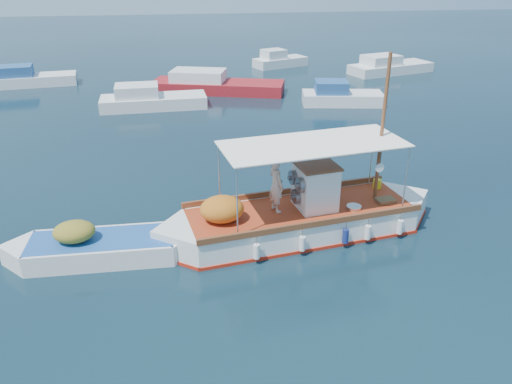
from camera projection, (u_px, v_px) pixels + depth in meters
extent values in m
plane|color=black|center=(289.00, 229.00, 18.59)|extent=(160.00, 160.00, 0.00)
cube|color=white|center=(300.00, 223.00, 18.17)|extent=(8.37, 3.92, 1.18)
cube|color=white|center=(191.00, 241.00, 17.06)|extent=(2.65, 2.65, 1.18)
cube|color=white|center=(396.00, 208.00, 19.29)|extent=(2.65, 2.65, 1.18)
cube|color=#AE2210|center=(299.00, 232.00, 18.33)|extent=(8.49, 4.03, 0.19)
cube|color=#A23619|center=(300.00, 210.00, 17.93)|extent=(8.33, 3.71, 0.06)
cube|color=brown|center=(287.00, 191.00, 19.04)|extent=(8.06, 1.40, 0.21)
cube|color=brown|center=(316.00, 224.00, 16.71)|extent=(8.06, 1.40, 0.21)
cube|color=white|center=(315.00, 187.00, 17.73)|extent=(1.49, 1.58, 1.61)
cube|color=brown|center=(316.00, 165.00, 17.37)|extent=(1.62, 1.70, 0.06)
cylinder|color=slate|center=(301.00, 185.00, 17.10)|extent=(0.32, 0.57, 0.54)
cylinder|color=slate|center=(294.00, 177.00, 17.70)|extent=(0.32, 0.57, 0.54)
cylinder|color=slate|center=(297.00, 196.00, 17.65)|extent=(0.32, 0.57, 0.54)
cylinder|color=brown|center=(382.00, 130.00, 17.61)|extent=(0.15, 0.15, 5.36)
cylinder|color=brown|center=(359.00, 144.00, 17.56)|extent=(1.92, 0.39, 0.09)
cylinder|color=silver|center=(219.00, 175.00, 17.69)|extent=(0.05, 0.05, 2.41)
cylinder|color=silver|center=(237.00, 203.00, 15.65)|extent=(0.05, 0.05, 2.41)
cylinder|color=silver|center=(372.00, 156.00, 19.38)|extent=(0.05, 0.05, 2.41)
cylinder|color=silver|center=(406.00, 179.00, 17.34)|extent=(0.05, 0.05, 2.41)
cube|color=white|center=(313.00, 144.00, 16.99)|extent=(6.66, 3.55, 0.04)
ellipsoid|color=#BF681C|center=(222.00, 209.00, 16.93)|extent=(1.69, 1.50, 0.90)
cube|color=yellow|center=(329.00, 192.00, 18.73)|extent=(0.30, 0.23, 0.43)
cylinder|color=yellow|center=(377.00, 184.00, 19.47)|extent=(0.37, 0.37, 0.36)
cube|color=brown|center=(386.00, 200.00, 18.42)|extent=(0.76, 0.59, 0.13)
cylinder|color=#B2B2B2|center=(354.00, 207.00, 17.89)|extent=(0.61, 0.61, 0.13)
cylinder|color=white|center=(380.00, 168.00, 16.86)|extent=(0.32, 0.08, 0.32)
cylinder|color=white|center=(256.00, 251.00, 16.24)|extent=(0.25, 0.25, 0.51)
cylinder|color=navy|center=(345.00, 236.00, 17.13)|extent=(0.25, 0.25, 0.51)
cylinder|color=white|center=(400.00, 227.00, 17.72)|extent=(0.25, 0.25, 0.51)
imported|color=#C1B0A0|center=(276.00, 185.00, 17.38)|extent=(0.69, 0.84, 1.98)
cube|color=white|center=(103.00, 251.00, 16.70)|extent=(4.74, 1.89, 0.92)
cube|color=white|center=(29.00, 256.00, 16.40)|extent=(1.84, 1.84, 0.92)
cube|color=white|center=(174.00, 245.00, 17.01)|extent=(1.84, 1.84, 0.92)
cube|color=#215098|center=(101.00, 239.00, 16.52)|extent=(4.74, 1.68, 0.05)
ellipsoid|color=olive|center=(74.00, 232.00, 16.26)|extent=(1.37, 1.12, 0.68)
cube|color=silver|center=(154.00, 103.00, 33.48)|extent=(7.05, 2.73, 1.00)
cube|color=silver|center=(137.00, 91.00, 32.91)|extent=(2.87, 2.17, 0.80)
cube|color=maroon|center=(218.00, 88.00, 37.43)|extent=(10.18, 5.46, 1.00)
cube|color=silver|center=(198.00, 75.00, 37.23)|extent=(4.43, 3.39, 0.80)
cube|color=silver|center=(342.00, 100.00, 34.32)|extent=(5.72, 3.09, 1.00)
cube|color=#285388|center=(331.00, 87.00, 33.95)|extent=(2.46, 2.21, 0.80)
cube|color=silver|center=(390.00, 69.00, 43.71)|extent=(7.89, 4.65, 1.00)
cube|color=silver|center=(381.00, 60.00, 42.89)|extent=(3.50, 2.98, 0.80)
cube|color=silver|center=(30.00, 82.00, 39.35)|extent=(7.29, 3.27, 1.00)
cube|color=#285388|center=(13.00, 71.00, 38.69)|extent=(3.06, 2.33, 0.80)
cube|color=silver|center=(280.00, 63.00, 46.27)|extent=(5.31, 3.70, 1.00)
cube|color=silver|center=(274.00, 54.00, 45.55)|extent=(2.46, 2.31, 0.80)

